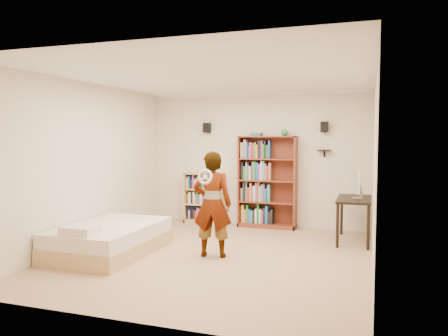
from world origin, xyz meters
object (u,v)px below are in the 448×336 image
Objects in this scene: low_bookshelf at (205,198)px; person at (212,204)px; tall_bookshelf at (267,182)px; computer_desk at (354,220)px; daybed at (110,235)px.

person is at bearing -66.31° from low_bookshelf.
tall_bookshelf is at bearing -0.42° from low_bookshelf.
person is (-1.99, -1.66, 0.42)m from computer_desk.
computer_desk reaches higher than daybed.
tall_bookshelf is 2.39m from person.
person is at bearing -97.17° from tall_bookshelf.
tall_bookshelf is at bearing 55.49° from daybed.
computer_desk is 2.63m from person.
daybed is 1.69m from person.
daybed is at bearing -150.51° from computer_desk.
computer_desk is 0.58× the size of daybed.
low_bookshelf is at bearing 179.58° from tall_bookshelf.
person is at bearing 12.53° from daybed.
daybed is (-1.87, -2.72, -0.63)m from tall_bookshelf.
daybed is (-0.53, -2.73, -0.24)m from low_bookshelf.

